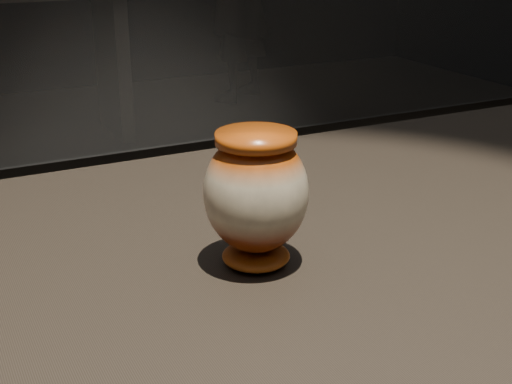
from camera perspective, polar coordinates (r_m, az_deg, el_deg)
main_vase at (r=0.76m, az=-0.00°, el=-0.19°), size 0.14×0.14×0.15m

